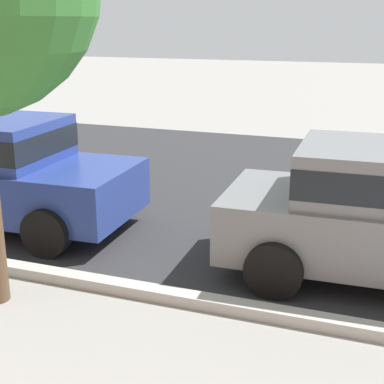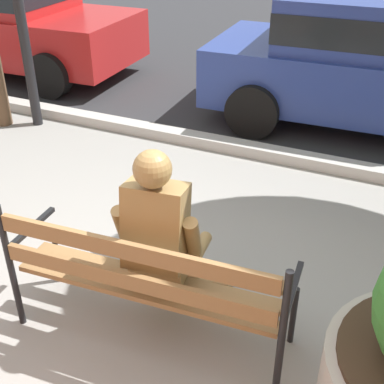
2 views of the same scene
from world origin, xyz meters
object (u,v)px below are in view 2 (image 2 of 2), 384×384
(park_bench, at_px, (145,275))
(parked_car_blue, at_px, (381,60))
(bronze_statue_seated, at_px, (167,242))
(parked_car_red, at_px, (3,17))

(park_bench, height_order, parked_car_blue, parked_car_blue)
(parked_car_blue, bearing_deg, park_bench, -100.97)
(park_bench, height_order, bronze_statue_seated, bronze_statue_seated)
(parked_car_red, distance_m, parked_car_blue, 5.68)
(parked_car_red, relative_size, parked_car_blue, 1.00)
(bronze_statue_seated, height_order, parked_car_blue, parked_car_blue)
(park_bench, distance_m, bronze_statue_seated, 0.25)
(park_bench, relative_size, parked_car_blue, 0.44)
(bronze_statue_seated, height_order, parked_car_red, parked_car_red)
(parked_car_blue, bearing_deg, bronze_statue_seated, -100.94)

